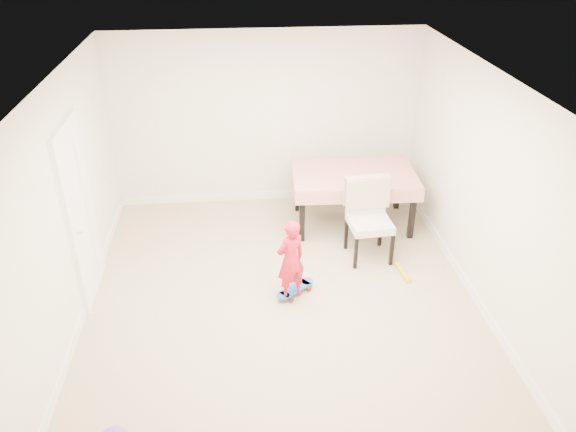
{
  "coord_description": "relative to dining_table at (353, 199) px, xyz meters",
  "views": [
    {
      "loc": [
        -0.44,
        -5.37,
        4.07
      ],
      "look_at": [
        0.1,
        0.2,
        0.95
      ],
      "focal_mm": 35.0,
      "sensor_mm": 36.0,
      "label": 1
    }
  ],
  "objects": [
    {
      "name": "wall_left",
      "position": [
        -3.39,
        -1.6,
        0.9
      ],
      "size": [
        0.04,
        5.0,
        2.6
      ],
      "primitive_type": "cube",
      "color": "silver",
      "rests_on": "ground"
    },
    {
      "name": "dining_table",
      "position": [
        0.0,
        0.0,
        0.0
      ],
      "size": [
        1.75,
        1.15,
        0.8
      ],
      "primitive_type": null,
      "rotation": [
        0.0,
        0.0,
        -0.05
      ],
      "color": "#B52509",
      "rests_on": "ground"
    },
    {
      "name": "wall_back",
      "position": [
        -1.16,
        0.88,
        0.9
      ],
      "size": [
        4.5,
        0.04,
        2.6
      ],
      "primitive_type": "cube",
      "color": "silver",
      "rests_on": "ground"
    },
    {
      "name": "baseboard_left",
      "position": [
        -3.4,
        -1.6,
        -0.34
      ],
      "size": [
        0.02,
        5.0,
        0.12
      ],
      "primitive_type": "cube",
      "color": "white",
      "rests_on": "ground"
    },
    {
      "name": "ceiling",
      "position": [
        -1.16,
        -1.6,
        2.18
      ],
      "size": [
        4.5,
        5.0,
        0.04
      ],
      "primitive_type": "cube",
      "color": "white",
      "rests_on": "wall_back"
    },
    {
      "name": "foam_toy",
      "position": [
        0.39,
        -1.33,
        -0.37
      ],
      "size": [
        0.1,
        0.4,
        0.06
      ],
      "primitive_type": "cylinder",
      "rotation": [
        1.57,
        0.0,
        0.11
      ],
      "color": "yellow",
      "rests_on": "ground"
    },
    {
      "name": "dining_chair",
      "position": [
        0.04,
        -0.89,
        0.13
      ],
      "size": [
        0.62,
        0.7,
        1.06
      ],
      "primitive_type": null,
      "rotation": [
        0.0,
        0.0,
        0.07
      ],
      "color": "silver",
      "rests_on": "ground"
    },
    {
      "name": "skateboard",
      "position": [
        -0.99,
        -1.6,
        -0.36
      ],
      "size": [
        0.56,
        0.5,
        0.08
      ],
      "primitive_type": null,
      "rotation": [
        0.0,
        0.0,
        0.68
      ],
      "color": "blue",
      "rests_on": "ground"
    },
    {
      "name": "ground",
      "position": [
        -1.16,
        -1.6,
        -0.4
      ],
      "size": [
        5.0,
        5.0,
        0.0
      ],
      "primitive_type": "plane",
      "color": "tan",
      "rests_on": "ground"
    },
    {
      "name": "wall_right",
      "position": [
        1.07,
        -1.6,
        0.9
      ],
      "size": [
        0.04,
        5.0,
        2.6
      ],
      "primitive_type": "cube",
      "color": "silver",
      "rests_on": "ground"
    },
    {
      "name": "door",
      "position": [
        -3.38,
        -1.3,
        0.62
      ],
      "size": [
        0.11,
        0.94,
        2.11
      ],
      "primitive_type": "cube",
      "color": "white",
      "rests_on": "ground"
    },
    {
      "name": "baseboard_right",
      "position": [
        1.08,
        -1.6,
        -0.34
      ],
      "size": [
        0.02,
        5.0,
        0.12
      ],
      "primitive_type": "cube",
      "color": "white",
      "rests_on": "ground"
    },
    {
      "name": "child",
      "position": [
        -1.06,
        -1.68,
        0.1
      ],
      "size": [
        0.44,
        0.39,
        1.01
      ],
      "primitive_type": "imported",
      "rotation": [
        0.0,
        0.0,
        3.64
      ],
      "color": "red",
      "rests_on": "ground"
    },
    {
      "name": "wall_front",
      "position": [
        -1.16,
        -4.08,
        0.9
      ],
      "size": [
        4.5,
        0.04,
        2.6
      ],
      "primitive_type": "cube",
      "color": "silver",
      "rests_on": "ground"
    },
    {
      "name": "baseboard_back",
      "position": [
        -1.16,
        0.89,
        -0.34
      ],
      "size": [
        4.5,
        0.02,
        0.12
      ],
      "primitive_type": "cube",
      "color": "white",
      "rests_on": "ground"
    }
  ]
}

